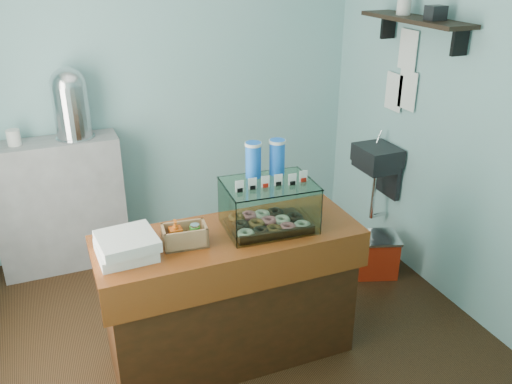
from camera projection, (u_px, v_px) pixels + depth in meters
name	position (u px, v px, depth m)	size (l,w,h in m)	color
ground	(220.00, 330.00, 3.82)	(3.50, 3.50, 0.00)	black
room_shell	(215.00, 91.00, 3.13)	(3.54, 3.04, 2.82)	#84C1BF
counter	(231.00, 296.00, 3.41)	(1.60, 0.60, 0.90)	#411D0C
back_shelf	(61.00, 205.00, 4.39)	(1.00, 0.32, 1.10)	#99999C
display_case	(267.00, 200.00, 3.27)	(0.56, 0.42, 0.51)	#341D0F
condiment_crate	(184.00, 236.00, 3.09)	(0.26, 0.17, 0.17)	tan
pastry_boxes	(126.00, 246.00, 2.98)	(0.34, 0.34, 0.12)	silver
coffee_urn	(70.00, 101.00, 4.12)	(0.30, 0.30, 0.55)	silver
red_cooler	(373.00, 254.00, 4.42)	(0.46, 0.40, 0.34)	red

